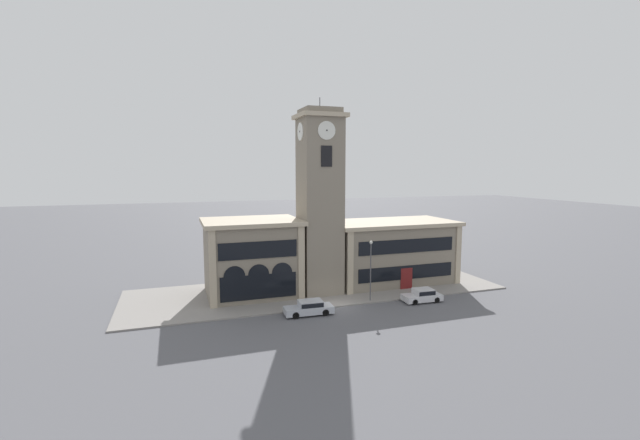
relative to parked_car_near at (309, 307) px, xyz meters
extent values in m
plane|color=#56565B|center=(3.37, 1.12, -0.73)|extent=(300.00, 300.00, 0.00)
cube|color=gray|center=(3.37, 7.72, -0.66)|extent=(42.77, 13.19, 0.15)
cube|color=gray|center=(3.37, 6.73, 9.04)|extent=(4.34, 4.34, 19.54)
cube|color=tan|center=(3.37, 6.73, 19.03)|extent=(5.04, 5.04, 0.45)
cube|color=gray|center=(3.37, 6.73, 19.56)|extent=(3.99, 3.99, 0.60)
cylinder|color=#4C4C51|center=(3.37, 6.73, 20.46)|extent=(0.10, 0.10, 1.20)
cylinder|color=silver|center=(3.37, 4.51, 17.34)|extent=(1.93, 0.10, 1.93)
cylinder|color=black|center=(3.37, 4.44, 17.34)|extent=(0.15, 0.04, 0.15)
cylinder|color=silver|center=(1.15, 6.73, 17.34)|extent=(0.10, 1.93, 1.93)
cylinder|color=black|center=(1.08, 6.73, 17.34)|extent=(0.04, 0.15, 0.15)
cube|color=black|center=(3.37, 4.52, 14.67)|extent=(1.22, 0.10, 2.20)
cube|color=gray|center=(-4.05, 8.43, 3.30)|extent=(9.90, 7.75, 8.07)
cube|color=tan|center=(-4.05, 8.43, 7.56)|extent=(10.60, 8.45, 0.45)
cube|color=tan|center=(-8.65, 4.50, 3.30)|extent=(0.70, 0.16, 8.07)
cube|color=tan|center=(0.55, 4.50, 3.30)|extent=(0.70, 0.16, 8.07)
cube|color=black|center=(-4.05, 4.52, 5.08)|extent=(8.12, 0.10, 1.78)
cube|color=black|center=(-4.05, 4.52, 1.21)|extent=(7.92, 0.10, 2.58)
cylinder|color=black|center=(-6.53, 4.51, 2.50)|extent=(2.18, 0.06, 2.18)
cylinder|color=black|center=(-4.05, 4.51, 2.50)|extent=(2.18, 0.06, 2.18)
cylinder|color=black|center=(-1.58, 4.51, 2.50)|extent=(2.18, 0.06, 2.18)
cube|color=gray|center=(13.30, 8.43, 2.88)|extent=(14.91, 7.75, 7.22)
cube|color=tan|center=(13.30, 8.43, 6.72)|extent=(15.61, 8.45, 0.45)
cube|color=tan|center=(6.19, 4.50, 2.88)|extent=(0.70, 0.16, 7.22)
cube|color=tan|center=(20.41, 4.50, 2.88)|extent=(0.70, 0.16, 7.22)
cube|color=black|center=(13.30, 4.52, 4.47)|extent=(12.23, 0.10, 1.59)
cube|color=maroon|center=(13.30, 4.51, 0.57)|extent=(1.50, 0.12, 2.60)
cube|color=black|center=(13.30, 4.52, 1.35)|extent=(12.23, 0.10, 1.62)
cube|color=#B2B7C1|center=(-0.07, 0.00, -0.22)|extent=(4.82, 2.00, 0.64)
cube|color=#B2B7C1|center=(0.12, -0.01, 0.38)|extent=(2.35, 1.72, 0.57)
cube|color=black|center=(0.12, -0.01, 0.38)|extent=(2.26, 1.75, 0.43)
cylinder|color=black|center=(-1.58, -0.72, -0.40)|extent=(0.68, 0.25, 0.67)
cylinder|color=black|center=(-1.51, 0.86, -0.40)|extent=(0.68, 0.25, 0.67)
cylinder|color=black|center=(1.37, -0.85, -0.40)|extent=(0.68, 0.25, 0.67)
cylinder|color=black|center=(1.43, 0.73, -0.40)|extent=(0.68, 0.25, 0.67)
cube|color=silver|center=(12.57, 0.00, -0.25)|extent=(4.22, 2.02, 0.63)
cube|color=silver|center=(12.74, 0.00, 0.36)|extent=(2.06, 1.74, 0.59)
cube|color=black|center=(12.74, 0.00, 0.36)|extent=(1.98, 1.78, 0.44)
cylinder|color=black|center=(11.26, -0.75, -0.42)|extent=(0.63, 0.25, 0.62)
cylinder|color=black|center=(11.32, 0.87, -0.42)|extent=(0.63, 0.25, 0.62)
cylinder|color=black|center=(13.82, -0.86, -0.42)|extent=(0.63, 0.25, 0.62)
cylinder|color=black|center=(13.89, 0.76, -0.42)|extent=(0.63, 0.25, 0.62)
cylinder|color=#4C4C51|center=(7.36, 1.78, 2.46)|extent=(0.12, 0.12, 6.08)
sphere|color=silver|center=(7.36, 1.78, 5.68)|extent=(0.36, 0.36, 0.36)
camera|label=1|loc=(-12.02, -38.29, 13.32)|focal=24.00mm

